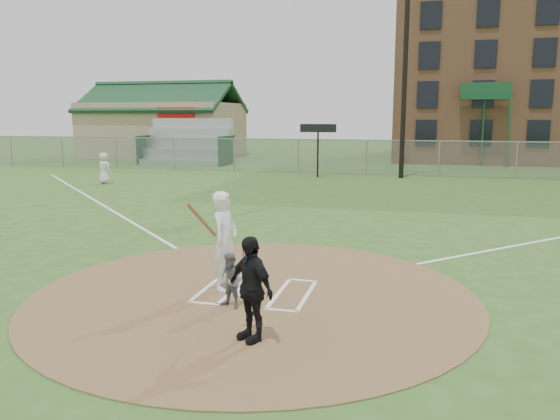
% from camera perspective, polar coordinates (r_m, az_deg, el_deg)
% --- Properties ---
extents(ground, '(140.00, 140.00, 0.00)m').
position_cam_1_polar(ground, '(10.50, -2.74, -8.83)').
color(ground, '#2E581E').
rests_on(ground, ground).
extents(dirt_circle, '(8.40, 8.40, 0.02)m').
position_cam_1_polar(dirt_circle, '(10.49, -2.74, -8.77)').
color(dirt_circle, brown).
rests_on(dirt_circle, ground).
extents(home_plate, '(0.50, 0.50, 0.03)m').
position_cam_1_polar(home_plate, '(10.51, -3.75, -8.60)').
color(home_plate, silver).
rests_on(home_plate, dirt_circle).
extents(foul_line_third, '(17.04, 17.04, 0.01)m').
position_cam_1_polar(foul_line_third, '(22.27, -18.28, 0.66)').
color(foul_line_third, white).
rests_on(foul_line_third, ground).
extents(catcher, '(0.58, 0.53, 0.98)m').
position_cam_1_polar(catcher, '(9.65, -5.18, -7.36)').
color(catcher, slate).
rests_on(catcher, dirt_circle).
extents(umpire, '(0.99, 0.85, 1.60)m').
position_cam_1_polar(umpire, '(8.20, -3.09, -8.19)').
color(umpire, black).
rests_on(umpire, dirt_circle).
extents(ondeck_player, '(0.87, 0.69, 1.55)m').
position_cam_1_polar(ondeck_player, '(28.66, -17.89, 4.17)').
color(ondeck_player, silver).
rests_on(ondeck_player, ground).
extents(batters_boxes, '(2.08, 1.88, 0.01)m').
position_cam_1_polar(batters_boxes, '(10.62, -2.50, -8.45)').
color(batters_boxes, white).
rests_on(batters_boxes, dirt_circle).
extents(batter_at_plate, '(0.81, 1.02, 1.92)m').
position_cam_1_polar(batter_at_plate, '(10.56, -5.79, -3.21)').
color(batter_at_plate, white).
rests_on(batter_at_plate, dirt_circle).
extents(outfield_fence, '(56.08, 0.08, 2.03)m').
position_cam_1_polar(outfield_fence, '(31.73, 9.02, 5.45)').
color(outfield_fence, slate).
rests_on(outfield_fence, ground).
extents(bleachers, '(6.08, 3.20, 3.20)m').
position_cam_1_polar(bleachers, '(39.14, -9.79, 7.07)').
color(bleachers, '#B7BABF').
rests_on(bleachers, ground).
extents(clubhouse, '(12.20, 8.71, 6.23)m').
position_cam_1_polar(clubhouse, '(47.39, -12.02, 8.42)').
color(clubhouse, tan).
rests_on(clubhouse, ground).
extents(light_pole, '(1.20, 0.30, 12.22)m').
position_cam_1_polar(light_pole, '(30.69, 12.99, 15.65)').
color(light_pole, black).
rests_on(light_pole, ground).
extents(scoreboard_sign, '(2.00, 0.10, 2.93)m').
position_cam_1_polar(scoreboard_sign, '(30.21, 3.99, 7.94)').
color(scoreboard_sign, black).
rests_on(scoreboard_sign, ground).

